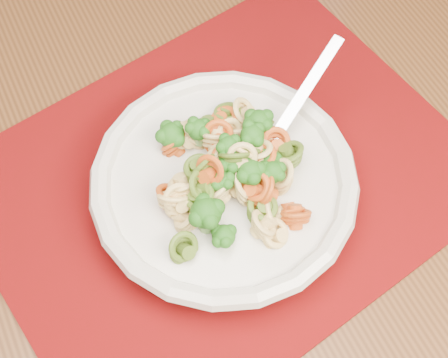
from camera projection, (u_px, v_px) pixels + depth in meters
dining_table at (234, 156)px, 0.77m from camera, size 1.41×0.98×0.77m
placemat at (223, 180)px, 0.62m from camera, size 0.49×0.40×0.00m
pasta_bowl at (224, 185)px, 0.58m from camera, size 0.25×0.25×0.05m
pasta_broccoli_heap at (224, 176)px, 0.57m from camera, size 0.21×0.21×0.06m
fork at (263, 156)px, 0.58m from camera, size 0.18×0.09×0.08m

